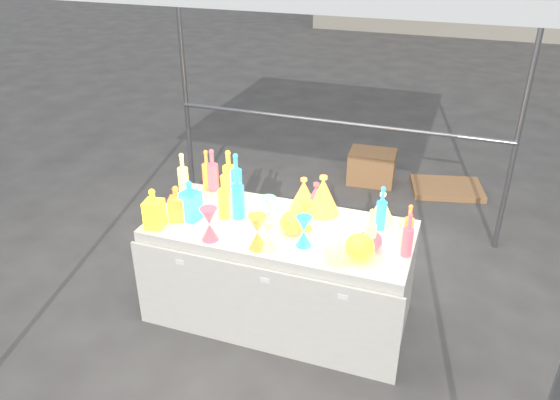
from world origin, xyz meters
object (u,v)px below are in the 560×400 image
(globe_0, at_px, (359,248))
(bottle_0, at_px, (229,172))
(decanter_0, at_px, (154,208))
(hourglass_0, at_px, (257,232))
(lampshade_0, at_px, (304,194))
(display_table, at_px, (280,272))
(cardboard_box_closed, at_px, (372,167))

(globe_0, bearing_deg, bottle_0, 153.59)
(decanter_0, relative_size, hourglass_0, 1.23)
(lampshade_0, bearing_deg, globe_0, -40.75)
(globe_0, bearing_deg, lampshade_0, 136.36)
(display_table, distance_m, cardboard_box_closed, 2.48)
(cardboard_box_closed, height_order, decanter_0, decanter_0)
(display_table, relative_size, decanter_0, 6.41)
(display_table, distance_m, decanter_0, 0.99)
(display_table, relative_size, bottle_0, 5.34)
(display_table, distance_m, globe_0, 0.77)
(hourglass_0, bearing_deg, globe_0, 9.11)
(bottle_0, distance_m, globe_0, 1.26)
(bottle_0, height_order, globe_0, bottle_0)
(cardboard_box_closed, height_order, bottle_0, bottle_0)
(hourglass_0, height_order, lampshade_0, lampshade_0)
(display_table, bearing_deg, cardboard_box_closed, 85.41)
(decanter_0, xyz_separation_m, globe_0, (1.38, 0.09, -0.07))
(lampshade_0, bearing_deg, decanter_0, -143.72)
(bottle_0, relative_size, decanter_0, 1.20)
(globe_0, bearing_deg, decanter_0, -176.42)
(cardboard_box_closed, xyz_separation_m, lampshade_0, (-0.12, -2.17, 0.69))
(cardboard_box_closed, distance_m, globe_0, 2.76)
(bottle_0, bearing_deg, decanter_0, -111.92)
(hourglass_0, bearing_deg, bottle_0, 126.75)
(globe_0, relative_size, lampshade_0, 0.74)
(decanter_0, bearing_deg, bottle_0, 59.70)
(decanter_0, bearing_deg, display_table, 11.36)
(display_table, height_order, lampshade_0, lampshade_0)
(cardboard_box_closed, distance_m, lampshade_0, 2.28)
(bottle_0, bearing_deg, hourglass_0, -53.25)
(display_table, bearing_deg, lampshade_0, 74.83)
(hourglass_0, xyz_separation_m, lampshade_0, (0.12, 0.59, 0.01))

